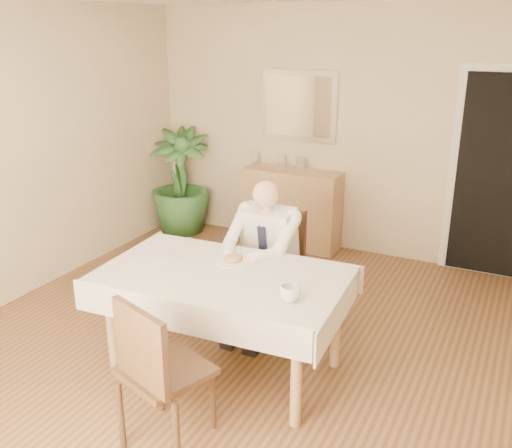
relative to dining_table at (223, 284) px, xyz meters
The scene contains 17 objects.
room 0.65m from the dining_table, 89.33° to the left, with size 5.00×5.02×2.60m.
doorway 3.07m from the dining_table, 59.42° to the left, with size 0.96×0.07×2.10m.
mirror 2.83m from the dining_table, 101.60° to the left, with size 0.86×0.04×0.76m.
dining_table is the anchor object (origin of this frame).
chair_far 0.90m from the dining_table, 90.00° to the left, with size 0.48×0.48×0.95m.
chair_near 0.92m from the dining_table, 85.04° to the right, with size 0.58×0.59×0.97m.
seated_man 0.59m from the dining_table, 90.00° to the left, with size 0.48×0.72×1.24m.
plate 0.22m from the dining_table, 97.12° to the left, with size 0.26×0.26×0.02m, color white.
food 0.23m from the dining_table, 97.12° to the left, with size 0.14×0.14×0.06m, color olive.
knife 0.18m from the dining_table, 83.75° to the left, with size 0.01×0.01×0.13m, color silver.
fork 0.19m from the dining_table, 115.06° to the left, with size 0.01×0.01×0.13m, color silver.
coffee_mug 0.63m from the dining_table, 17.48° to the right, with size 0.13×0.13×0.10m, color white.
sideboard 2.55m from the dining_table, 102.28° to the left, with size 1.09×0.37×0.87m, color tan.
photo_frame_left 2.76m from the dining_table, 112.24° to the left, with size 0.10×0.02×0.14m, color silver.
photo_frame_center 2.64m from the dining_table, 105.45° to the left, with size 0.10×0.02×0.14m, color silver.
photo_frame_right 2.59m from the dining_table, 100.47° to the left, with size 0.10×0.02×0.14m, color silver.
potted_palm 3.00m from the dining_table, 129.49° to the left, with size 0.70×0.70×1.25m, color #285525.
Camera 1 is at (1.83, -3.30, 2.38)m, focal length 40.00 mm.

